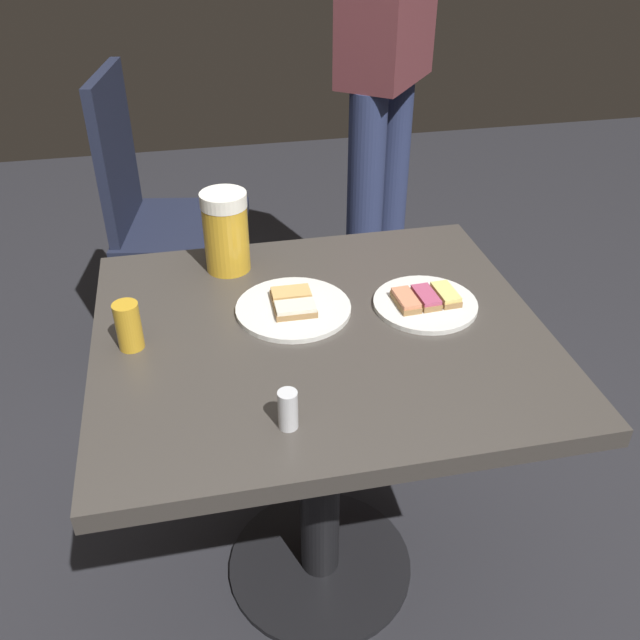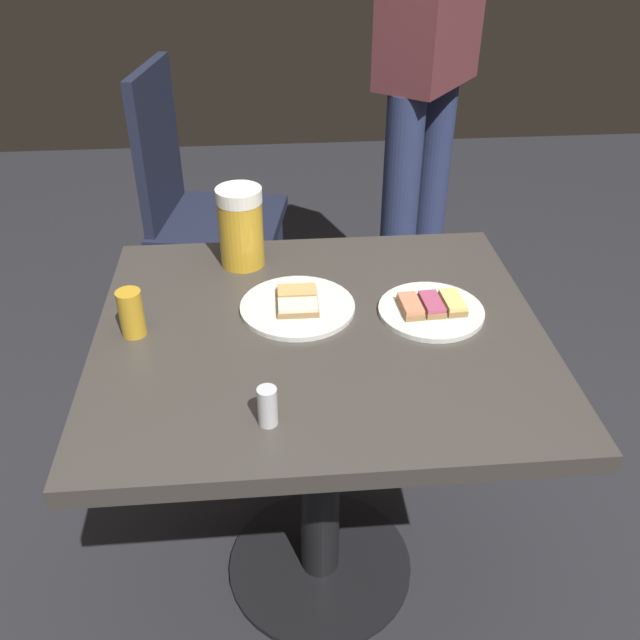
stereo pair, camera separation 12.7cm
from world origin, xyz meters
name	(u,v)px [view 1 (the left image)]	position (x,y,z in m)	size (l,w,h in m)	color
ground_plane	(320,565)	(0.00, 0.00, 0.00)	(6.00, 6.00, 0.00)	#28282D
cafe_table	(320,388)	(0.00, 0.00, 0.56)	(0.73, 0.84, 0.70)	black
plate_near	(425,302)	(0.04, -0.22, 0.71)	(0.20, 0.20, 0.03)	white
plate_far	(293,307)	(0.07, 0.04, 0.71)	(0.22, 0.22, 0.03)	white
beer_mug	(225,231)	(0.27, 0.15, 0.79)	(0.15, 0.10, 0.17)	gold
beer_glass_small	(129,326)	(0.01, 0.34, 0.75)	(0.05, 0.05, 0.09)	gold
salt_shaker	(288,410)	(-0.25, 0.10, 0.74)	(0.03, 0.03, 0.07)	silver
cafe_chair	(158,209)	(0.94, 0.31, 0.55)	(0.44, 0.44, 0.96)	#1E2338
patron_standing	(385,62)	(0.92, -0.38, 0.96)	(0.36, 0.34, 1.64)	navy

